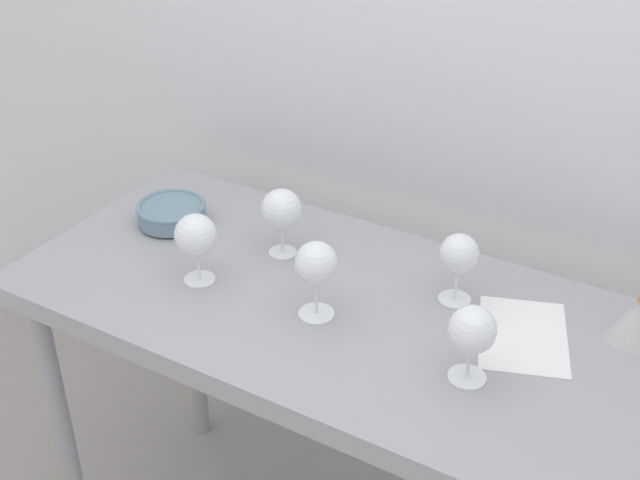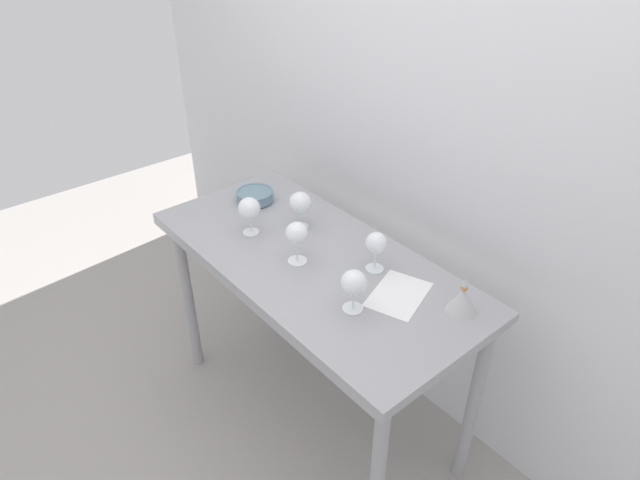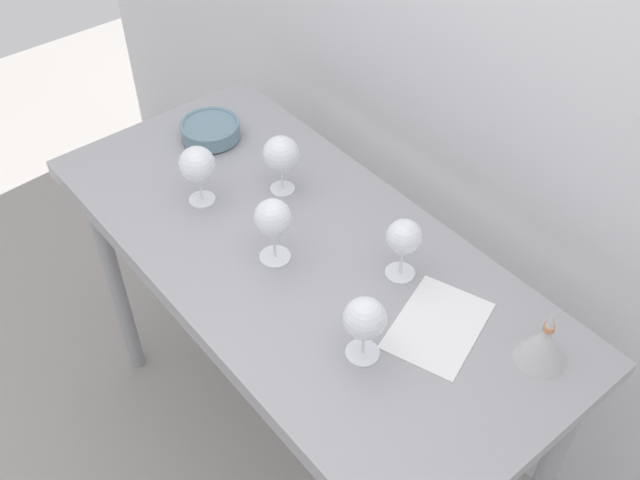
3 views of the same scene
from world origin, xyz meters
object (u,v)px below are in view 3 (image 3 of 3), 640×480
wine_glass_far_right (404,239)px  decanter_funnel (544,344)px  wine_glass_far_left (281,155)px  tasting_bowl (210,130)px  tasting_sheet_upper (438,326)px  wine_glass_near_left (197,166)px  wine_glass_near_center (273,219)px  wine_glass_near_right (365,320)px

wine_glass_far_right → decanter_funnel: 0.36m
wine_glass_far_left → tasting_bowl: size_ratio=0.96×
tasting_sheet_upper → decanter_funnel: decanter_funnel is taller
wine_glass_near_left → tasting_bowl: wine_glass_near_left is taller
wine_glass_far_right → tasting_sheet_upper: size_ratio=0.66×
wine_glass_near_center → decanter_funnel: size_ratio=1.20×
wine_glass_near_right → decanter_funnel: wine_glass_near_right is taller
wine_glass_far_left → wine_glass_near_right: size_ratio=1.03×
wine_glass_near_left → decanter_funnel: (0.86, 0.27, -0.06)m
tasting_bowl → wine_glass_near_right: bearing=-11.6°
wine_glass_far_left → wine_glass_far_right: size_ratio=1.03×
tasting_bowl → tasting_sheet_upper: bearing=0.2°
tasting_sheet_upper → decanter_funnel: (0.19, 0.10, 0.05)m
tasting_bowl → decanter_funnel: (1.07, 0.10, 0.02)m
wine_glass_near_right → wine_glass_far_right: wine_glass_far_right is taller
tasting_sheet_upper → wine_glass_far_left: bearing=158.4°
wine_glass_near_left → tasting_bowl: bearing=141.8°
wine_glass_near_right → wine_glass_near_center: wine_glass_near_center is taller
wine_glass_far_right → decanter_funnel: size_ratio=1.11×
decanter_funnel → tasting_bowl: bearing=-174.5°
wine_glass_near_right → tasting_bowl: wine_glass_near_right is taller
wine_glass_far_right → tasting_bowl: 0.72m
wine_glass_near_right → tasting_sheet_upper: size_ratio=0.66×
wine_glass_far_left → wine_glass_far_right: wine_glass_far_left is taller
wine_glass_near_center → wine_glass_near_left: bearing=-175.8°
wine_glass_far_right → wine_glass_far_left: bearing=-176.2°
tasting_sheet_upper → tasting_bowl: 0.88m
wine_glass_far_left → wine_glass_near_right: bearing=-19.9°
tasting_bowl → decanter_funnel: decanter_funnel is taller
wine_glass_far_right → tasting_bowl: size_ratio=0.94×
wine_glass_near_right → tasting_sheet_upper: wine_glass_near_right is taller
wine_glass_far_left → tasting_bowl: bearing=-176.3°
wine_glass_near_center → tasting_sheet_upper: 0.43m
wine_glass_far_right → tasting_sheet_upper: (0.16, -0.04, -0.11)m
wine_glass_near_right → tasting_bowl: 0.85m
wine_glass_far_left → wine_glass_near_left: bearing=-117.7°
wine_glass_near_center → decanter_funnel: (0.58, 0.25, -0.07)m
wine_glass_near_center → tasting_sheet_upper: bearing=20.6°
wine_glass_far_left → wine_glass_near_center: (0.19, -0.16, 0.01)m
wine_glass_near_left → wine_glass_far_right: wine_glass_near_left is taller
wine_glass_far_right → wine_glass_near_right: bearing=-62.2°
wine_glass_far_left → tasting_bowl: 0.32m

